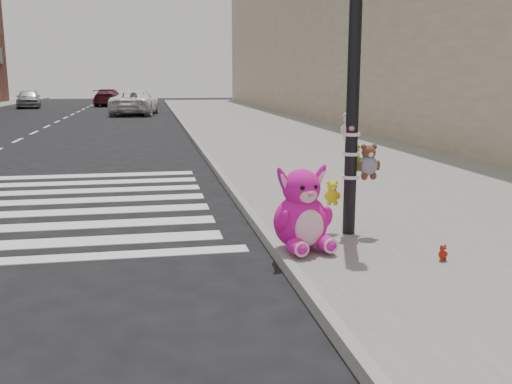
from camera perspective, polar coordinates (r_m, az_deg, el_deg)
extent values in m
plane|color=black|center=(5.52, -10.77, -11.65)|extent=(120.00, 120.00, 0.00)
cube|color=slate|center=(16.01, 7.48, 3.78)|extent=(7.00, 80.00, 0.14)
cube|color=gray|center=(15.31, -4.93, 3.49)|extent=(0.12, 80.00, 0.15)
cube|color=#BEAC91|center=(27.32, 12.51, 17.04)|extent=(5.00, 60.00, 10.00)
cylinder|color=black|center=(7.34, 9.73, 11.17)|extent=(0.16, 0.16, 4.00)
cylinder|color=white|center=(7.45, 9.41, 1.51)|extent=(0.22, 0.22, 0.04)
cylinder|color=white|center=(7.40, 9.48, 3.80)|extent=(0.22, 0.22, 0.04)
cylinder|color=white|center=(7.37, 9.54, 5.72)|extent=(0.22, 0.22, 0.04)
ellipsoid|color=#E613A2|center=(6.51, 4.13, -5.71)|extent=(0.28, 0.38, 0.19)
ellipsoid|color=#E613A2|center=(6.68, 6.99, -5.34)|extent=(0.28, 0.38, 0.19)
ellipsoid|color=#E613A2|center=(6.78, 4.50, -2.99)|extent=(0.75, 0.67, 0.66)
ellipsoid|color=#F9BFD1|center=(6.59, 5.37, -3.60)|extent=(0.38, 0.20, 0.43)
sphere|color=#E613A2|center=(6.69, 4.55, 0.42)|extent=(0.53, 0.53, 0.45)
ellipsoid|color=#E613A2|center=(6.61, 2.89, 0.85)|extent=(0.32, 0.15, 0.45)
ellipsoid|color=#E613A2|center=(6.79, 6.04, 1.08)|extent=(0.32, 0.15, 0.45)
imported|color=white|center=(35.36, -11.99, 8.75)|extent=(3.07, 5.49, 1.45)
imported|color=#541827|center=(47.35, -14.51, 9.15)|extent=(2.30, 4.75, 1.33)
imported|color=#ACACB0|center=(45.76, -21.80, 8.67)|extent=(2.20, 4.22, 1.37)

